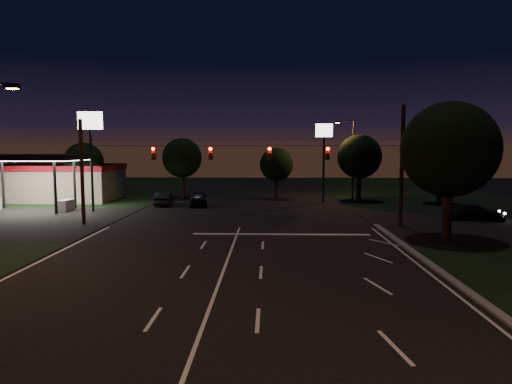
{
  "coord_description": "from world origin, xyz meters",
  "views": [
    {
      "loc": [
        2.18,
        -19.06,
        5.87
      ],
      "look_at": [
        1.32,
        10.35,
        3.0
      ],
      "focal_mm": 32.0,
      "sensor_mm": 36.0,
      "label": 1
    }
  ],
  "objects_px": {
    "utility_pole_right": "(400,226)",
    "car_cross": "(475,213)",
    "car_oncoming_b": "(164,199)",
    "car_oncoming_a": "(198,198)",
    "tree_right_near": "(449,151)"
  },
  "relations": [
    {
      "from": "tree_right_near",
      "to": "car_cross",
      "type": "distance_m",
      "value": 10.67
    },
    {
      "from": "tree_right_near",
      "to": "car_cross",
      "type": "relative_size",
      "value": 1.98
    },
    {
      "from": "utility_pole_right",
      "to": "car_cross",
      "type": "height_order",
      "value": "utility_pole_right"
    },
    {
      "from": "car_oncoming_a",
      "to": "car_oncoming_b",
      "type": "relative_size",
      "value": 1.06
    },
    {
      "from": "car_oncoming_a",
      "to": "car_oncoming_b",
      "type": "distance_m",
      "value": 3.59
    },
    {
      "from": "car_oncoming_b",
      "to": "tree_right_near",
      "type": "bearing_deg",
      "value": 138.34
    },
    {
      "from": "car_oncoming_a",
      "to": "car_cross",
      "type": "height_order",
      "value": "car_oncoming_a"
    },
    {
      "from": "car_oncoming_b",
      "to": "car_oncoming_a",
      "type": "bearing_deg",
      "value": 169.52
    },
    {
      "from": "utility_pole_right",
      "to": "car_oncoming_a",
      "type": "relative_size",
      "value": 2.03
    },
    {
      "from": "tree_right_near",
      "to": "car_oncoming_b",
      "type": "height_order",
      "value": "tree_right_near"
    },
    {
      "from": "utility_pole_right",
      "to": "car_oncoming_b",
      "type": "height_order",
      "value": "utility_pole_right"
    },
    {
      "from": "car_oncoming_b",
      "to": "car_cross",
      "type": "height_order",
      "value": "car_oncoming_b"
    },
    {
      "from": "tree_right_near",
      "to": "car_oncoming_a",
      "type": "relative_size",
      "value": 1.97
    },
    {
      "from": "tree_right_near",
      "to": "car_oncoming_a",
      "type": "xyz_separation_m",
      "value": [
        -18.51,
        16.25,
        -4.92
      ]
    },
    {
      "from": "utility_pole_right",
      "to": "car_cross",
      "type": "distance_m",
      "value": 7.48
    }
  ]
}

